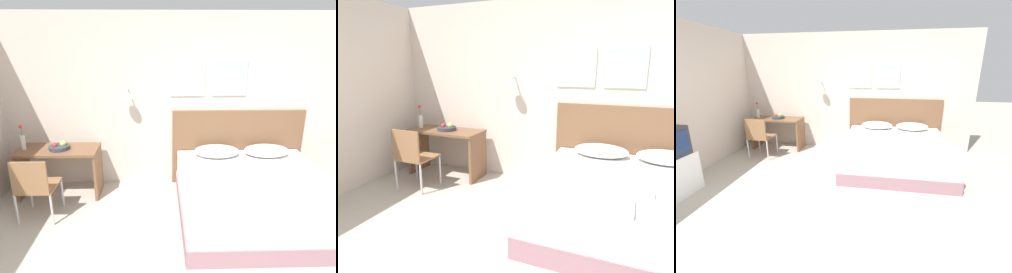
{
  "view_description": "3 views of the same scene",
  "coord_description": "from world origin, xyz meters",
  "views": [
    {
      "loc": [
        -0.08,
        -1.72,
        2.31
      ],
      "look_at": [
        0.03,
        2.06,
        1.03
      ],
      "focal_mm": 32.0,
      "sensor_mm": 36.0,
      "label": 1
    },
    {
      "loc": [
        1.12,
        -1.44,
        1.74
      ],
      "look_at": [
        -0.33,
        1.91,
        0.86
      ],
      "focal_mm": 32.0,
      "sensor_mm": 36.0,
      "label": 2
    },
    {
      "loc": [
        0.87,
        -2.48,
        1.85
      ],
      "look_at": [
        0.2,
        1.46,
        0.65
      ],
      "focal_mm": 24.0,
      "sensor_mm": 36.0,
      "label": 3
    }
  ],
  "objects": [
    {
      "name": "pillow_left",
      "position": [
        0.78,
        2.47,
        0.65
      ],
      "size": [
        0.68,
        0.42,
        0.16
      ],
      "color": "white",
      "rests_on": "bed"
    },
    {
      "name": "folded_towel_mid_bed",
      "position": [
        1.04,
        1.01,
        0.6
      ],
      "size": [
        0.31,
        0.35,
        0.06
      ],
      "color": "white",
      "rests_on": "bed"
    },
    {
      "name": "headboard",
      "position": [
        1.16,
        2.76,
        0.61
      ],
      "size": [
        2.08,
        0.06,
        1.21
      ],
      "color": "brown",
      "rests_on": "ground_plane"
    },
    {
      "name": "flower_vase",
      "position": [
        -2.06,
        2.41,
        0.88
      ],
      "size": [
        0.06,
        0.06,
        0.37
      ],
      "color": "silver",
      "rests_on": "desk"
    },
    {
      "name": "fruit_bowl",
      "position": [
        -1.54,
        2.4,
        0.78
      ],
      "size": [
        0.29,
        0.29,
        0.13
      ],
      "color": "#333842",
      "rests_on": "desk"
    },
    {
      "name": "desk_chair",
      "position": [
        -1.67,
        1.72,
        0.52
      ],
      "size": [
        0.48,
        0.48,
        0.88
      ],
      "color": "#8E6642",
      "rests_on": "ground_plane"
    },
    {
      "name": "wall_back",
      "position": [
        0.01,
        2.82,
        1.33
      ],
      "size": [
        5.72,
        0.31,
        2.65
      ],
      "color": "beige",
      "rests_on": "ground_plane"
    },
    {
      "name": "pillow_right",
      "position": [
        1.54,
        2.47,
        0.65
      ],
      "size": [
        0.68,
        0.42,
        0.16
      ],
      "color": "white",
      "rests_on": "bed"
    },
    {
      "name": "desk",
      "position": [
        -1.57,
        2.42,
        0.51
      ],
      "size": [
        1.16,
        0.54,
        0.74
      ],
      "color": "brown",
      "rests_on": "ground_plane"
    },
    {
      "name": "folded_towel_near_foot",
      "position": [
        1.2,
        1.46,
        0.6
      ],
      "size": [
        0.32,
        0.31,
        0.06
      ],
      "color": "white",
      "rests_on": "bed"
    },
    {
      "name": "bed",
      "position": [
        1.16,
        1.75,
        0.28
      ],
      "size": [
        1.96,
        1.95,
        0.57
      ],
      "color": "gray",
      "rests_on": "ground_plane"
    }
  ]
}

